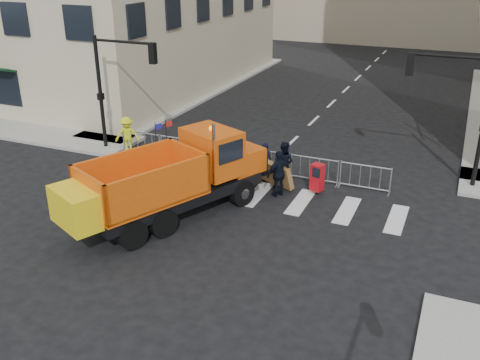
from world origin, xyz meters
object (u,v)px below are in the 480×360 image
at_px(worker, 127,135).
at_px(cop_c, 279,174).
at_px(cop_b, 284,162).
at_px(newspaper_box, 317,177).
at_px(cop_a, 265,161).
at_px(plow_truck, 169,178).

bearing_deg(worker, cop_c, -34.61).
distance_m(cop_b, newspaper_box, 1.66).
xyz_separation_m(cop_a, newspaper_box, (2.40, -0.50, -0.12)).
bearing_deg(cop_b, worker, 6.45).
height_order(cop_b, worker, worker).
xyz_separation_m(cop_a, worker, (-6.86, 0.13, 0.20)).
distance_m(cop_c, newspaper_box, 1.55).
height_order(cop_b, newspaper_box, cop_b).
relative_size(plow_truck, cop_c, 4.88).
relative_size(cop_c, worker, 1.08).
bearing_deg(plow_truck, newspaper_box, -21.74).
bearing_deg(newspaper_box, cop_b, -179.89).
bearing_deg(cop_c, cop_b, -132.22).
relative_size(cop_a, newspaper_box, 1.50).
bearing_deg(cop_a, newspaper_box, 154.30).
distance_m(cop_b, cop_c, 1.31).
xyz_separation_m(plow_truck, cop_a, (1.86, 4.58, -0.73)).
bearing_deg(newspaper_box, plow_truck, -118.42).
relative_size(cop_c, newspaper_box, 1.71).
relative_size(cop_a, cop_b, 0.91).
xyz_separation_m(cop_b, worker, (-7.69, 0.13, 0.12)).
distance_m(plow_truck, cop_c, 4.45).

